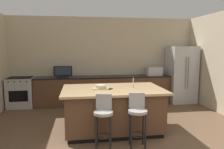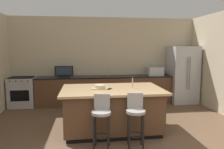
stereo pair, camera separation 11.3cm
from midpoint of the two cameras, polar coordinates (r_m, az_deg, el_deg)
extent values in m
cube|color=beige|center=(7.15, -2.68, 3.84)|extent=(6.49, 0.12, 2.76)
cube|color=brown|center=(6.90, -2.67, -4.30)|extent=(4.23, 0.60, 0.85)
cube|color=black|center=(6.82, -2.69, -0.63)|extent=(4.26, 0.62, 0.04)
cube|color=black|center=(4.85, -0.44, -14.05)|extent=(1.89, 1.11, 0.09)
cube|color=brown|center=(4.70, -0.45, -9.01)|extent=(1.97, 1.19, 0.80)
cube|color=tan|center=(4.60, -0.45, -3.97)|extent=(2.13, 1.35, 0.04)
cube|color=#B7BABF|center=(7.44, 17.37, 0.04)|extent=(0.84, 0.78, 1.83)
cylinder|color=gray|center=(7.04, 18.59, 0.36)|extent=(0.02, 0.02, 1.01)
cylinder|color=gray|center=(7.08, 19.16, 0.37)|extent=(0.02, 0.02, 1.01)
cube|color=#B7BABF|center=(7.09, -23.36, -4.42)|extent=(0.75, 0.60, 0.89)
cube|color=black|center=(6.82, -23.99, -5.29)|extent=(0.53, 0.01, 0.32)
cube|color=black|center=(7.02, -23.54, -0.77)|extent=(0.68, 0.50, 0.02)
cylinder|color=black|center=(6.80, -26.21, -1.75)|extent=(0.04, 0.03, 0.04)
cylinder|color=black|center=(6.75, -24.87, -1.74)|extent=(0.04, 0.03, 0.04)
cylinder|color=black|center=(6.71, -23.52, -1.72)|extent=(0.04, 0.03, 0.04)
cylinder|color=black|center=(6.67, -22.14, -1.70)|extent=(0.04, 0.03, 0.04)
cube|color=#B7BABF|center=(7.16, 10.58, 0.87)|extent=(0.48, 0.36, 0.27)
cube|color=black|center=(6.75, -13.28, -0.53)|extent=(0.33, 0.16, 0.05)
cube|color=black|center=(6.73, -13.32, 0.93)|extent=(0.55, 0.05, 0.29)
cube|color=#1E2D47|center=(6.70, -13.34, 0.90)|extent=(0.49, 0.01, 0.25)
cylinder|color=#B2B2B7|center=(6.92, -1.66, 0.64)|extent=(0.02, 0.02, 0.24)
cylinder|color=#B2B2B7|center=(4.66, 4.95, -2.21)|extent=(0.02, 0.02, 0.22)
cylinder|color=gray|center=(3.82, -3.15, -10.11)|extent=(0.34, 0.34, 0.05)
cube|color=gray|center=(3.92, -3.01, -7.16)|extent=(0.29, 0.08, 0.28)
cylinder|color=black|center=(3.84, -5.15, -15.55)|extent=(0.03, 0.03, 0.64)
cylinder|color=black|center=(3.82, -1.36, -15.63)|extent=(0.03, 0.03, 0.64)
cylinder|color=black|center=(4.07, -4.76, -14.22)|extent=(0.03, 0.03, 0.64)
cylinder|color=black|center=(4.05, -1.20, -14.28)|extent=(0.03, 0.03, 0.64)
torus|color=black|center=(3.97, -3.11, -15.96)|extent=(0.28, 0.28, 0.02)
cylinder|color=gray|center=(3.89, 5.99, -9.70)|extent=(0.34, 0.34, 0.05)
cube|color=gray|center=(3.99, 5.76, -6.80)|extent=(0.29, 0.07, 0.28)
cylinder|color=black|center=(3.88, 4.29, -15.22)|extent=(0.03, 0.03, 0.65)
cylinder|color=black|center=(3.91, 8.00, -15.09)|extent=(0.03, 0.03, 0.65)
cylinder|color=black|center=(4.10, 3.97, -13.91)|extent=(0.03, 0.03, 0.65)
cylinder|color=black|center=(4.13, 7.45, -13.81)|extent=(0.03, 0.03, 0.65)
torus|color=black|center=(4.03, 5.91, -15.55)|extent=(0.28, 0.28, 0.02)
cylinder|color=beige|center=(4.58, -3.78, -3.26)|extent=(0.21, 0.21, 0.08)
cube|color=black|center=(4.53, -1.13, -3.82)|extent=(0.13, 0.17, 0.01)
cube|color=tan|center=(4.54, -3.77, -3.75)|extent=(0.37, 0.26, 0.02)
camera|label=1|loc=(0.06, -90.60, -0.08)|focal=34.55mm
camera|label=2|loc=(0.06, 89.40, 0.08)|focal=34.55mm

